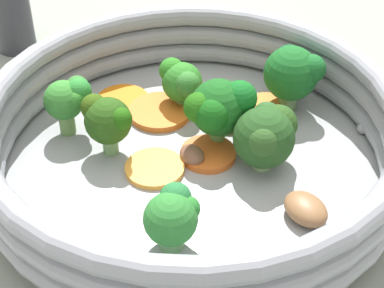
% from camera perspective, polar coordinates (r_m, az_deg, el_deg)
% --- Properties ---
extents(ground_plane, '(4.00, 4.00, 0.00)m').
position_cam_1_polar(ground_plane, '(0.45, -0.00, -2.88)').
color(ground_plane, gray).
extents(skillet, '(0.27, 0.27, 0.01)m').
position_cam_1_polar(skillet, '(0.45, -0.00, -2.20)').
color(skillet, '#939699').
rests_on(skillet, ground_plane).
extents(skillet_rim_wall, '(0.29, 0.29, 0.05)m').
position_cam_1_polar(skillet_rim_wall, '(0.43, -0.00, 1.07)').
color(skillet_rim_wall, gray).
rests_on(skillet_rim_wall, skillet).
extents(skillet_rivet_left, '(0.01, 0.01, 0.01)m').
position_cam_1_polar(skillet_rivet_left, '(0.43, 16.60, -4.30)').
color(skillet_rivet_left, '#94979D').
rests_on(skillet_rivet_left, skillet).
extents(skillet_rivet_right, '(0.01, 0.01, 0.01)m').
position_cam_1_polar(skillet_rivet_right, '(0.48, 14.98, 1.37)').
color(skillet_rivet_right, '#949598').
rests_on(skillet_rivet_right, skillet).
extents(carrot_slice_0, '(0.06, 0.06, 0.00)m').
position_cam_1_polar(carrot_slice_0, '(0.49, 3.28, 2.76)').
color(carrot_slice_0, orange).
rests_on(carrot_slice_0, skillet).
extents(carrot_slice_1, '(0.07, 0.07, 0.00)m').
position_cam_1_polar(carrot_slice_1, '(0.49, -2.88, 2.89)').
color(carrot_slice_1, orange).
rests_on(carrot_slice_1, skillet).
extents(carrot_slice_2, '(0.05, 0.05, 0.00)m').
position_cam_1_polar(carrot_slice_2, '(0.47, 6.59, 0.71)').
color(carrot_slice_2, '#F49A42').
rests_on(carrot_slice_2, skillet).
extents(carrot_slice_3, '(0.06, 0.06, 0.00)m').
position_cam_1_polar(carrot_slice_3, '(0.44, -3.33, -2.16)').
color(carrot_slice_3, '#F59D37').
rests_on(carrot_slice_3, skillet).
extents(carrot_slice_4, '(0.04, 0.04, 0.01)m').
position_cam_1_polar(carrot_slice_4, '(0.50, 6.69, 3.45)').
color(carrot_slice_4, orange).
rests_on(carrot_slice_4, skillet).
extents(carrot_slice_5, '(0.05, 0.05, 0.00)m').
position_cam_1_polar(carrot_slice_5, '(0.50, -6.18, 3.88)').
color(carrot_slice_5, orange).
rests_on(carrot_slice_5, skillet).
extents(carrot_slice_6, '(0.06, 0.06, 0.00)m').
position_cam_1_polar(carrot_slice_6, '(0.45, 1.45, -0.88)').
color(carrot_slice_6, orange).
rests_on(carrot_slice_6, skillet).
extents(broccoli_floret_0, '(0.05, 0.04, 0.05)m').
position_cam_1_polar(broccoli_floret_0, '(0.43, 6.62, 0.81)').
color(broccoli_floret_0, '#8DAD6E').
rests_on(broccoli_floret_0, skillet).
extents(broccoli_floret_1, '(0.03, 0.04, 0.04)m').
position_cam_1_polar(broccoli_floret_1, '(0.44, -7.67, 2.26)').
color(broccoli_floret_1, '#72A15F').
rests_on(broccoli_floret_1, skillet).
extents(broccoli_floret_2, '(0.05, 0.05, 0.05)m').
position_cam_1_polar(broccoli_floret_2, '(0.44, 2.44, 3.24)').
color(broccoli_floret_2, '#5C9046').
rests_on(broccoli_floret_2, skillet).
extents(broccoli_floret_3, '(0.03, 0.04, 0.04)m').
position_cam_1_polar(broccoli_floret_3, '(0.48, -0.96, 5.60)').
color(broccoli_floret_3, '#729B4F').
rests_on(broccoli_floret_3, skillet).
extents(broccoli_floret_4, '(0.04, 0.03, 0.04)m').
position_cam_1_polar(broccoli_floret_4, '(0.37, -1.74, -6.45)').
color(broccoli_floret_4, '#5B9155').
rests_on(broccoli_floret_4, skillet).
extents(broccoli_floret_5, '(0.03, 0.03, 0.04)m').
position_cam_1_polar(broccoli_floret_5, '(0.46, -10.77, 4.13)').
color(broccoli_floret_5, '#729E53').
rests_on(broccoli_floret_5, skillet).
extents(broccoli_floret_6, '(0.05, 0.05, 0.05)m').
position_cam_1_polar(broccoli_floret_6, '(0.48, 8.94, 6.34)').
color(broccoli_floret_6, '#6E975E').
rests_on(broccoli_floret_6, skillet).
extents(mushroom_piece_0, '(0.04, 0.04, 0.01)m').
position_cam_1_polar(mushroom_piece_0, '(0.41, 10.07, -5.70)').
color(mushroom_piece_0, '#8B5F3B').
rests_on(mushroom_piece_0, skillet).
extents(mushroom_piece_1, '(0.03, 0.03, 0.01)m').
position_cam_1_polar(mushroom_piece_1, '(0.44, -0.57, -0.96)').
color(mushroom_piece_1, brown).
rests_on(mushroom_piece_1, skillet).
extents(mushroom_piece_2, '(0.02, 0.02, 0.01)m').
position_cam_1_polar(mushroom_piece_2, '(0.47, -7.78, 2.05)').
color(mushroom_piece_2, brown).
rests_on(mushroom_piece_2, skillet).
extents(salt_shaker, '(0.03, 0.03, 0.09)m').
position_cam_1_polar(salt_shaker, '(0.60, -15.95, 12.06)').
color(salt_shaker, '#333338').
rests_on(salt_shaker, ground_plane).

